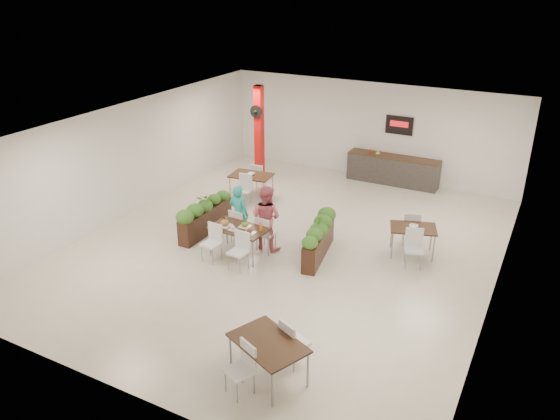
% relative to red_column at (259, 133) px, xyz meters
% --- Properties ---
extents(ground, '(12.00, 12.00, 0.00)m').
position_rel_red_column_xyz_m(ground, '(3.00, -3.79, -1.64)').
color(ground, beige).
rests_on(ground, ground).
extents(room_shell, '(10.10, 12.10, 3.22)m').
position_rel_red_column_xyz_m(room_shell, '(3.00, -3.79, 0.36)').
color(room_shell, white).
rests_on(room_shell, ground).
extents(red_column, '(0.40, 0.41, 3.20)m').
position_rel_red_column_xyz_m(red_column, '(0.00, 0.00, 0.00)').
color(red_column, '#B40D0C').
rests_on(red_column, ground).
extents(service_counter, '(3.00, 0.64, 2.20)m').
position_rel_red_column_xyz_m(service_counter, '(4.00, 1.86, -1.15)').
color(service_counter, '#2A2725').
rests_on(service_counter, ground).
extents(main_table, '(1.45, 1.70, 0.92)m').
position_rel_red_column_xyz_m(main_table, '(2.14, -4.78, -1.01)').
color(main_table, black).
rests_on(main_table, ground).
extents(diner_man, '(0.59, 0.41, 1.56)m').
position_rel_red_column_xyz_m(diner_man, '(1.76, -4.12, -0.87)').
color(diner_man, '#29B3A8').
rests_on(diner_man, ground).
extents(diner_woman, '(0.86, 0.69, 1.68)m').
position_rel_red_column_xyz_m(diner_woman, '(2.56, -4.12, -0.80)').
color(diner_woman, '#D9606E').
rests_on(diner_woman, ground).
extents(planter_left, '(0.41, 2.13, 1.12)m').
position_rel_red_column_xyz_m(planter_left, '(0.68, -4.10, -1.11)').
color(planter_left, black).
rests_on(planter_left, ground).
extents(planter_right, '(0.70, 2.07, 1.10)m').
position_rel_red_column_xyz_m(planter_right, '(3.91, -3.91, -1.13)').
color(planter_right, black).
rests_on(planter_right, ground).
extents(side_table_a, '(1.34, 1.66, 0.92)m').
position_rel_red_column_xyz_m(side_table_a, '(0.50, -1.39, -1.01)').
color(side_table_a, black).
rests_on(side_table_a, ground).
extents(side_table_b, '(1.28, 1.67, 0.92)m').
position_rel_red_column_xyz_m(side_table_b, '(5.92, -2.77, -1.02)').
color(side_table_b, black).
rests_on(side_table_b, ground).
extents(side_table_c, '(1.55, 1.65, 0.92)m').
position_rel_red_column_xyz_m(side_table_c, '(4.96, -8.35, -1.01)').
color(side_table_c, black).
rests_on(side_table_c, ground).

